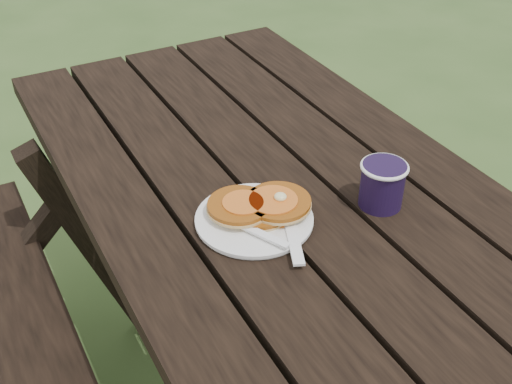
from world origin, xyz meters
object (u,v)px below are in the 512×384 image
coffee_cup (383,182)px  plate (254,220)px  picnic_table (318,370)px  pancake_stack (260,205)px

coffee_cup → plate: bearing=164.5°
picnic_table → plate: 0.41m
picnic_table → pancake_stack: pancake_stack is taller
picnic_table → plate: (-0.11, 0.08, 0.39)m
plate → pancake_stack: pancake_stack is taller
picnic_table → coffee_cup: 0.45m
coffee_cup → pancake_stack: bearing=160.9°
picnic_table → coffee_cup: size_ratio=20.35×
picnic_table → pancake_stack: bearing=133.9°
plate → coffee_cup: 0.25m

